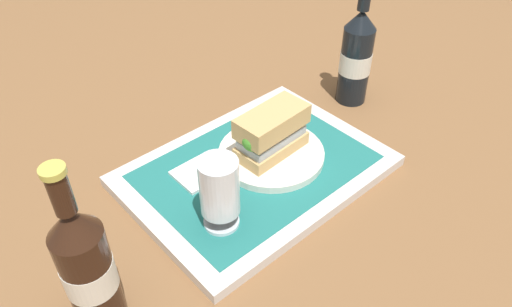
{
  "coord_description": "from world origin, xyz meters",
  "views": [
    {
      "loc": [
        0.43,
        0.48,
        0.59
      ],
      "look_at": [
        0.0,
        0.0,
        0.05
      ],
      "focal_mm": 34.37,
      "sensor_mm": 36.0,
      "label": 1
    }
  ],
  "objects_px": {
    "beer_bottle": "(87,267)",
    "second_bottle": "(356,56)",
    "sandwich": "(272,134)",
    "beer_glass": "(220,191)",
    "plate": "(273,155)"
  },
  "relations": [
    {
      "from": "plate",
      "to": "sandwich",
      "type": "xyz_separation_m",
      "value": [
        0.0,
        0.0,
        0.05
      ]
    },
    {
      "from": "plate",
      "to": "beer_glass",
      "type": "xyz_separation_m",
      "value": [
        0.17,
        0.06,
        0.06
      ]
    },
    {
      "from": "sandwich",
      "to": "beer_bottle",
      "type": "relative_size",
      "value": 0.51
    },
    {
      "from": "beer_bottle",
      "to": "second_bottle",
      "type": "distance_m",
      "value": 0.67
    },
    {
      "from": "plate",
      "to": "beer_glass",
      "type": "height_order",
      "value": "beer_glass"
    },
    {
      "from": "sandwich",
      "to": "beer_glass",
      "type": "relative_size",
      "value": 1.08
    },
    {
      "from": "beer_bottle",
      "to": "sandwich",
      "type": "bearing_deg",
      "value": -169.86
    },
    {
      "from": "plate",
      "to": "sandwich",
      "type": "relative_size",
      "value": 1.4
    },
    {
      "from": "sandwich",
      "to": "beer_bottle",
      "type": "xyz_separation_m",
      "value": [
        0.37,
        0.07,
        0.03
      ]
    },
    {
      "from": "sandwich",
      "to": "beer_glass",
      "type": "distance_m",
      "value": 0.17
    },
    {
      "from": "sandwich",
      "to": "beer_glass",
      "type": "bearing_deg",
      "value": 16.78
    },
    {
      "from": "plate",
      "to": "beer_bottle",
      "type": "distance_m",
      "value": 0.39
    },
    {
      "from": "beer_glass",
      "to": "second_bottle",
      "type": "distance_m",
      "value": 0.46
    },
    {
      "from": "sandwich",
      "to": "second_bottle",
      "type": "xyz_separation_m",
      "value": [
        -0.28,
        -0.05,
        0.03
      ]
    },
    {
      "from": "beer_glass",
      "to": "sandwich",
      "type": "bearing_deg",
      "value": -159.97
    }
  ]
}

